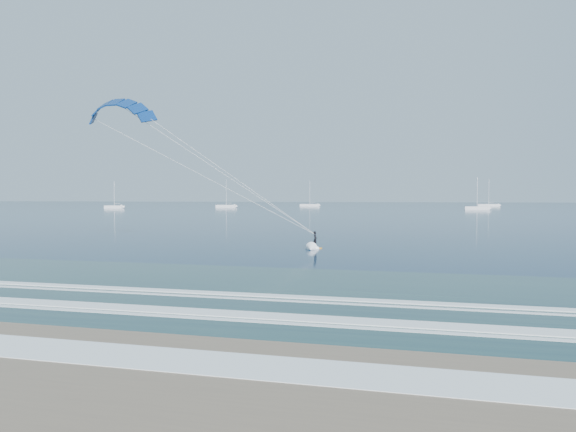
% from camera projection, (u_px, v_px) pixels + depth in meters
% --- Properties ---
extents(ground, '(900.00, 900.00, 0.00)m').
position_uv_depth(ground, '(79.00, 349.00, 15.88)').
color(ground, '#072744').
rests_on(ground, ground).
extents(kitesurfer_rig, '(20.55, 9.35, 14.11)m').
position_uv_depth(kitesurfer_rig, '(218.00, 170.00, 45.02)').
color(kitesurfer_rig, orange).
rests_on(kitesurfer_rig, ground).
extents(sailboat_0, '(8.07, 2.40, 11.06)m').
position_uv_depth(sailboat_0, '(114.00, 207.00, 208.87)').
color(sailboat_0, silver).
rests_on(sailboat_0, ground).
extents(sailboat_1, '(9.15, 2.40, 12.51)m').
position_uv_depth(sailboat_1, '(226.00, 206.00, 225.51)').
color(sailboat_1, silver).
rests_on(sailboat_1, ground).
extents(sailboat_2, '(9.57, 2.40, 12.79)m').
position_uv_depth(sailboat_2, '(310.00, 205.00, 252.44)').
color(sailboat_2, silver).
rests_on(sailboat_2, ground).
extents(sailboat_3, '(8.55, 2.40, 11.89)m').
position_uv_depth(sailboat_3, '(477.00, 208.00, 188.03)').
color(sailboat_3, silver).
rests_on(sailboat_3, ground).
extents(sailboat_4, '(10.17, 2.40, 13.63)m').
position_uv_depth(sailboat_4, '(489.00, 205.00, 252.76)').
color(sailboat_4, silver).
rests_on(sailboat_4, ground).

